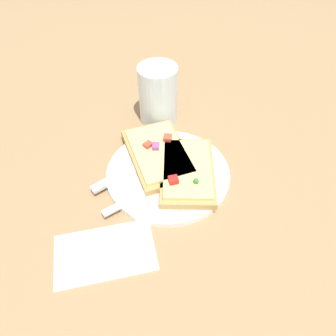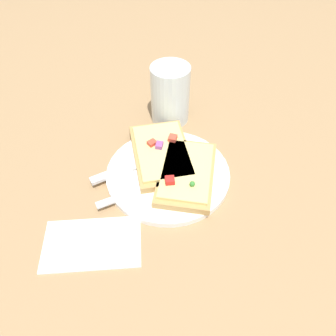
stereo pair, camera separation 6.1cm
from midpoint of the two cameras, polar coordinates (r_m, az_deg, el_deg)
ground_plane at (r=0.63m, az=-2.78°, el=-1.51°), size 4.00×4.00×0.00m
plate at (r=0.62m, az=-2.80°, el=-1.15°), size 0.23×0.23×0.01m
fork at (r=0.60m, az=-3.47°, el=-2.75°), size 0.22×0.10×0.01m
knife at (r=0.63m, az=-8.80°, el=-0.33°), size 0.20×0.10×0.01m
pizza_slice_main at (r=0.61m, az=0.48°, el=-0.63°), size 0.14×0.18×0.03m
pizza_slice_corner at (r=0.64m, az=-4.35°, el=2.40°), size 0.13×0.19×0.03m
crumb_scatter at (r=0.62m, az=-2.32°, el=-0.62°), size 0.01×0.10×0.01m
drinking_glass at (r=0.72m, az=-4.23°, el=12.51°), size 0.08×0.08×0.13m
napkin at (r=0.55m, az=-14.21°, el=-14.23°), size 0.16×0.09×0.01m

